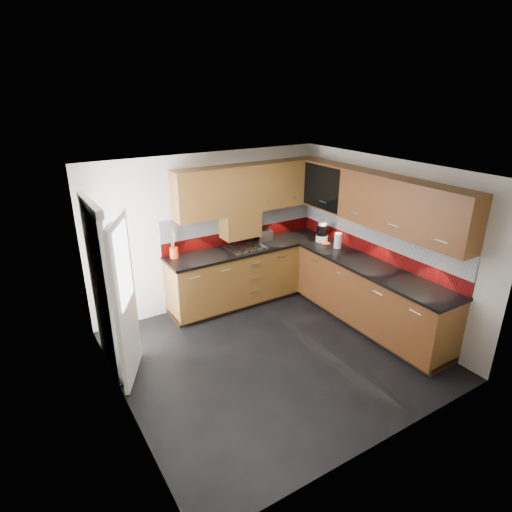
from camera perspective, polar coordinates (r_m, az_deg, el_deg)
room at (r=5.08m, az=2.55°, el=1.06°), size 4.00×3.80×2.64m
base_cabinets at (r=6.61m, az=6.60°, el=-3.97°), size 2.70×3.20×0.95m
countertop at (r=6.40m, az=6.76°, el=-0.15°), size 2.72×3.22×0.04m
backsplash at (r=6.60m, az=7.21°, el=3.19°), size 2.70×3.20×0.54m
upper_cabinets at (r=6.28m, az=7.98°, el=8.19°), size 2.50×3.20×0.72m
extractor_hood at (r=6.69m, az=-2.13°, el=4.24°), size 0.60×0.33×0.40m
glass_cabinet at (r=6.80m, az=9.64°, el=9.34°), size 0.32×0.80×0.66m
back_door at (r=5.27m, az=-18.71°, el=-4.89°), size 0.42×1.19×2.04m
gas_hob at (r=6.66m, az=-1.39°, el=1.21°), size 0.57×0.50×0.04m
utensil_pot at (r=6.36m, az=-10.91°, el=0.60°), size 0.12×0.12×0.44m
toaster at (r=6.96m, az=1.16°, el=2.75°), size 0.26×0.18×0.18m
food_processor at (r=6.97m, az=8.80°, el=3.07°), size 0.19×0.19×0.32m
paper_towel at (r=6.75m, az=10.88°, el=2.03°), size 0.14×0.14×0.24m
orange_cloth at (r=6.93m, az=9.21°, el=1.70°), size 0.16×0.15×0.01m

